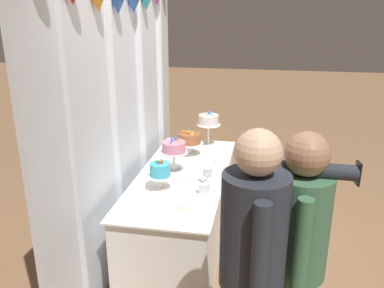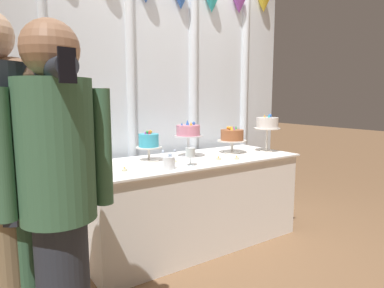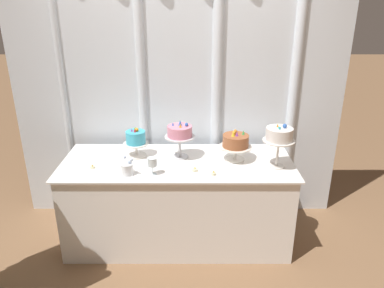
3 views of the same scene
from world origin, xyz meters
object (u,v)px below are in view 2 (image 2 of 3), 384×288
cake_table (192,201)px  guest_man_pink_jacket (22,201)px  cake_display_midright (232,136)px  cake_display_midleft (188,132)px  tealight_near_right (218,159)px  guest_man_dark_suit (59,195)px  cake_display_rightmost (267,124)px  tealight_far_left (124,170)px  tealight_far_right (237,158)px  flower_vase (169,162)px  wine_glass (190,153)px  cake_display_leftmost (149,143)px  tealight_near_left (174,161)px

cake_table → guest_man_pink_jacket: (-1.46, -0.72, 0.46)m
cake_table → cake_display_midright: 0.75m
cake_display_midleft → tealight_near_right: 0.38m
guest_man_dark_suit → cake_display_rightmost: bearing=20.9°
tealight_far_left → tealight_far_right: tealight_far_right is taller
cake_display_midright → guest_man_dark_suit: bearing=-152.1°
tealight_near_right → tealight_far_right: (0.15, -0.07, 0.00)m
cake_table → tealight_far_left: size_ratio=47.59×
flower_vase → guest_man_pink_jacket: bearing=-156.8°
cake_display_midleft → guest_man_pink_jacket: 1.70m
cake_display_midright → wine_glass: bearing=-157.3°
cake_table → wine_glass: size_ratio=13.66×
tealight_far_left → tealight_near_right: tealight_near_right is taller
cake_display_leftmost → flower_vase: cake_display_leftmost is taller
cake_display_midleft → cake_display_rightmost: size_ratio=0.89×
cake_display_leftmost → tealight_near_left: 0.27m
wine_glass → tealight_near_right: size_ratio=3.11×
tealight_near_right → cake_table: bearing=128.1°
flower_vase → tealight_far_right: size_ratio=3.77×
flower_vase → tealight_near_right: (0.54, 0.07, -0.04)m
cake_display_rightmost → flower_vase: (-1.23, -0.15, -0.22)m
guest_man_dark_suit → tealight_far_right: bearing=22.5°
cake_display_midleft → guest_man_dark_suit: guest_man_dark_suit is taller
cake_table → cake_display_midleft: cake_display_midleft is taller
wine_glass → tealight_near_right: wine_glass is taller
guest_man_pink_jacket → tealight_near_right: bearing=18.0°
tealight_near_right → cake_display_leftmost: bearing=149.3°
cake_display_rightmost → tealight_near_right: size_ratio=8.10×
tealight_near_right → cake_display_midright: bearing=32.7°
cake_table → cake_display_midright: cake_display_midright is taller
tealight_far_left → guest_man_pink_jacket: guest_man_pink_jacket is taller
cake_table → wine_glass: 0.60m
wine_glass → tealight_near_right: (0.34, 0.06, -0.10)m
tealight_far_left → tealight_far_right: bearing=-7.1°
cake_display_midright → tealight_near_left: (-0.72, -0.08, -0.15)m
cake_display_midleft → wine_glass: size_ratio=2.33×
cake_display_leftmost → cake_display_rightmost: size_ratio=0.70×
cake_display_leftmost → tealight_near_left: size_ratio=5.39×
cake_display_midright → tealight_near_left: 0.74m
tealight_far_left → guest_man_dark_suit: 1.04m
cake_display_midleft → cake_display_midright: size_ratio=1.20×
cake_table → cake_display_leftmost: cake_display_leftmost is taller
cake_display_rightmost → tealight_near_left: bearing=176.4°
cake_table → tealight_far_left: 0.82m
tealight_near_right → tealight_far_left: bearing=176.4°
guest_man_pink_jacket → guest_man_dark_suit: 0.26m
cake_display_midleft → tealight_near_left: cake_display_midleft is taller
cake_display_midleft → tealight_far_left: cake_display_midleft is taller
tealight_far_left → tealight_far_right: (1.00, -0.13, 0.00)m
cake_display_midleft → cake_display_rightmost: 0.84m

